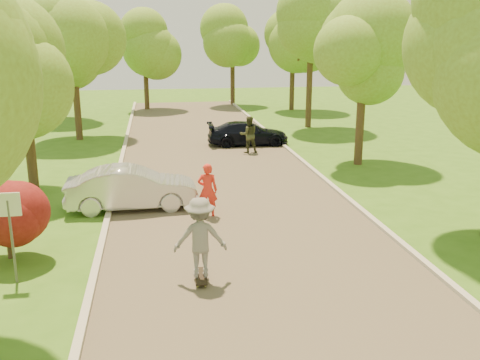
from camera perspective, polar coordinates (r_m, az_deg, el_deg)
ground at (r=10.10m, az=6.97°, el=-18.34°), size 100.00×100.00×0.00m
road at (r=17.18m, az=-0.36°, el=-3.68°), size 8.00×60.00×0.01m
curb_left at (r=17.05m, az=-13.97°, el=-4.10°), size 0.18×60.00×0.12m
curb_right at (r=18.19m, az=12.37°, el=-2.78°), size 0.18×60.00×0.12m
street_sign at (r=13.13m, az=-23.37°, el=-3.82°), size 0.55×0.06×2.17m
red_shrub at (r=14.78m, az=-23.71°, el=-3.71°), size 1.70×1.70×1.95m
tree_l_midb at (r=20.55m, az=-21.77°, el=11.42°), size 4.30×4.20×6.62m
tree_l_far at (r=30.31m, az=-17.11°, el=14.38°), size 4.92×4.80×7.79m
tree_r_midb at (r=23.86m, az=13.56°, el=13.15°), size 4.51×4.40×7.01m
tree_r_far at (r=33.50m, az=7.99°, el=15.52°), size 5.33×5.20×8.34m
tree_bg_a at (r=38.58m, az=-19.14°, el=14.03°), size 5.12×5.00×7.72m
tree_bg_b at (r=41.47m, az=6.01°, el=15.09°), size 5.12×5.00×7.95m
tree_bg_c at (r=42.07m, az=-9.88°, el=14.25°), size 4.92×4.80×7.33m
tree_bg_d at (r=44.57m, az=-0.52°, el=14.88°), size 5.12×5.00×7.72m
silver_sedan at (r=17.92m, az=-11.43°, el=-0.84°), size 4.30×1.58×1.41m
dark_sedan at (r=27.96m, az=0.84°, el=4.99°), size 4.24×1.81×1.22m
longboard at (r=12.74m, az=-4.19°, el=-10.22°), size 0.32×0.99×0.11m
skateboarder at (r=12.35m, az=-4.27°, el=-6.14°), size 1.27×0.77×1.90m
person_striped at (r=16.81m, az=-3.49°, el=-1.08°), size 0.69×0.51×1.72m
person_olive at (r=25.98m, az=0.93°, el=4.85°), size 0.90×0.71×1.80m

